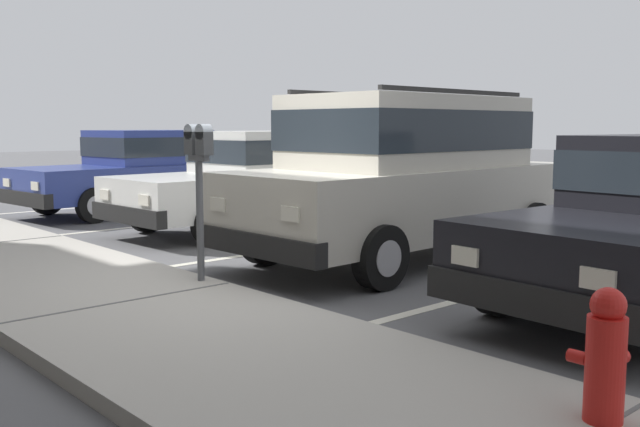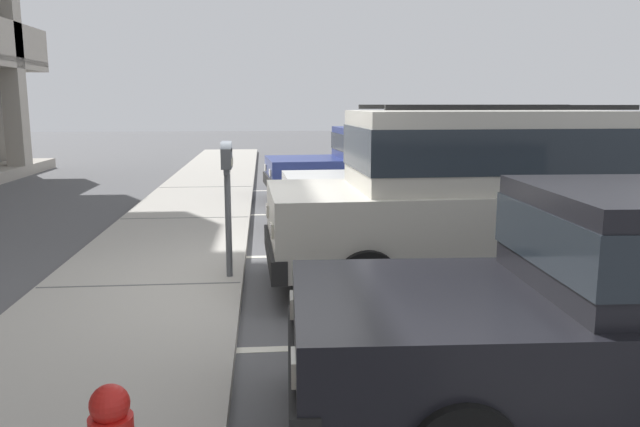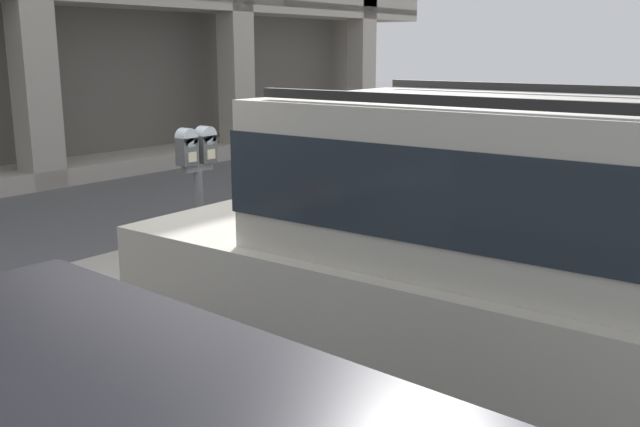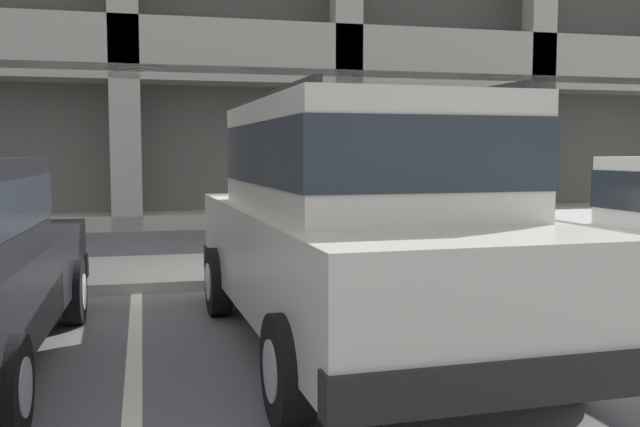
{
  "view_description": "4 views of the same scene",
  "coord_description": "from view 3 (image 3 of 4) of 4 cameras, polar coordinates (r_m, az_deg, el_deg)",
  "views": [
    {
      "loc": [
        -5.58,
        4.07,
        1.63
      ],
      "look_at": [
        -0.08,
        -0.9,
        0.71
      ],
      "focal_mm": 40.0,
      "sensor_mm": 36.0,
      "label": 1
    },
    {
      "loc": [
        -6.62,
        -0.05,
        2.05
      ],
      "look_at": [
        0.56,
        -0.7,
        0.77
      ],
      "focal_mm": 35.0,
      "sensor_mm": 36.0,
      "label": 2
    },
    {
      "loc": [
        -3.55,
        -3.92,
        2.24
      ],
      "look_at": [
        -0.0,
        -1.13,
        1.2
      ],
      "focal_mm": 40.0,
      "sensor_mm": 36.0,
      "label": 3
    },
    {
      "loc": [
        -1.53,
        -7.89,
        1.59
      ],
      "look_at": [
        0.25,
        -0.79,
        0.95
      ],
      "focal_mm": 40.0,
      "sensor_mm": 36.0,
      "label": 4
    }
  ],
  "objects": [
    {
      "name": "ground_plane",
      "position": [
        5.77,
        -8.95,
        -10.59
      ],
      "size": [
        80.0,
        80.0,
        0.1
      ],
      "color": "#565659"
    },
    {
      "name": "sidewalk",
      "position": [
        6.68,
        -16.65,
        -6.63
      ],
      "size": [
        40.0,
        2.2,
        0.12
      ],
      "color": "#ADA89E",
      "rests_on": "ground_plane"
    },
    {
      "name": "parking_stall_lines",
      "position": [
        6.17,
        11.53,
        -8.56
      ],
      "size": [
        13.05,
        4.8,
        0.01
      ],
      "color": "silver",
      "rests_on": "ground_plane"
    },
    {
      "name": "silver_suv",
      "position": [
        4.1,
        16.25,
        -3.86
      ],
      "size": [
        2.13,
        4.84,
        2.03
      ],
      "rotation": [
        0.0,
        0.0,
        0.03
      ],
      "color": "beige",
      "rests_on": "ground_plane"
    },
    {
      "name": "parking_meter_near",
      "position": [
        5.82,
        -9.76,
        3.01
      ],
      "size": [
        0.35,
        0.12,
        1.52
      ],
      "color": "#595B60",
      "rests_on": "sidewalk"
    }
  ]
}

